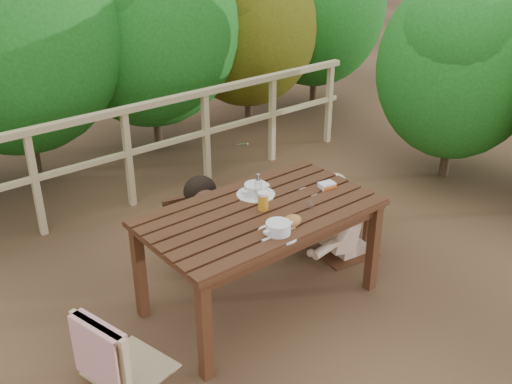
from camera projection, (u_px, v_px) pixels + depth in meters
ground at (260, 300)px, 4.51m from camera, size 60.00×60.00×0.00m
table at (260, 258)px, 4.34m from camera, size 1.66×0.94×0.77m
chair_left at (124, 311)px, 3.63m from camera, size 0.57×0.57×0.95m
chair_far at (196, 208)px, 4.88m from camera, size 0.53×0.53×0.89m
chair_right at (345, 201)px, 4.92m from camera, size 0.55×0.55×0.97m
woman at (194, 191)px, 4.83m from camera, size 0.60×0.68×1.20m
diner_right at (348, 185)px, 4.88m from camera, size 0.68×0.58×1.23m
railing at (128, 158)px, 5.68m from camera, size 5.60×0.10×1.01m
soup_near at (278, 229)px, 3.85m from camera, size 0.28×0.28×0.09m
soup_far at (256, 190)px, 4.35m from camera, size 0.29×0.29×0.10m
bread_roll at (292, 221)px, 3.96m from camera, size 0.14×0.11×0.08m
beer_glass at (263, 202)px, 4.13m from camera, size 0.08×0.08×0.15m
bottle at (258, 189)px, 4.22m from camera, size 0.06×0.06×0.23m
tumbler at (310, 206)px, 4.16m from camera, size 0.06×0.06×0.07m
butter_tub at (327, 186)px, 4.47m from camera, size 0.13×0.11×0.05m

